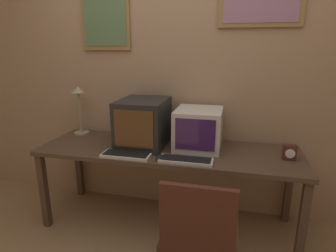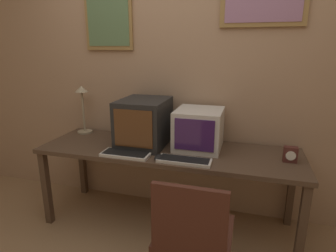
{
  "view_description": "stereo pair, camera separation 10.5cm",
  "coord_description": "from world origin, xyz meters",
  "px_view_note": "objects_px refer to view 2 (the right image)",
  "views": [
    {
      "loc": [
        0.52,
        -1.26,
        1.54
      ],
      "look_at": [
        0.0,
        0.9,
        0.92
      ],
      "focal_mm": 30.0,
      "sensor_mm": 36.0,
      "label": 1
    },
    {
      "loc": [
        0.62,
        -1.23,
        1.54
      ],
      "look_at": [
        0.0,
        0.9,
        0.92
      ],
      "focal_mm": 30.0,
      "sensor_mm": 36.0,
      "label": 2
    }
  ],
  "objects_px": {
    "keyboard_side": "(184,160)",
    "mouse_near_keyboard": "(158,157)",
    "monitor_right": "(199,129)",
    "desk_lamp": "(82,102)",
    "keyboard_main": "(126,154)",
    "desk_clock": "(290,154)",
    "office_chair": "(193,249)",
    "monitor_left": "(144,122)"
  },
  "relations": [
    {
      "from": "monitor_right",
      "to": "monitor_left",
      "type": "bearing_deg",
      "value": -174.19
    },
    {
      "from": "monitor_right",
      "to": "keyboard_main",
      "type": "xyz_separation_m",
      "value": [
        -0.52,
        -0.34,
        -0.15
      ]
    },
    {
      "from": "monitor_right",
      "to": "desk_clock",
      "type": "bearing_deg",
      "value": -9.49
    },
    {
      "from": "monitor_right",
      "to": "office_chair",
      "type": "bearing_deg",
      "value": -81.19
    },
    {
      "from": "monitor_left",
      "to": "monitor_right",
      "type": "height_order",
      "value": "monitor_left"
    },
    {
      "from": "keyboard_main",
      "to": "desk_lamp",
      "type": "bearing_deg",
      "value": 144.9
    },
    {
      "from": "keyboard_main",
      "to": "desk_lamp",
      "type": "xyz_separation_m",
      "value": [
        -0.65,
        0.46,
        0.3
      ]
    },
    {
      "from": "office_chair",
      "to": "monitor_right",
      "type": "bearing_deg",
      "value": 98.81
    },
    {
      "from": "desk_lamp",
      "to": "office_chair",
      "type": "distance_m",
      "value": 1.74
    },
    {
      "from": "monitor_right",
      "to": "desk_clock",
      "type": "distance_m",
      "value": 0.73
    },
    {
      "from": "monitor_left",
      "to": "monitor_right",
      "type": "bearing_deg",
      "value": 5.81
    },
    {
      "from": "desk_clock",
      "to": "office_chair",
      "type": "relative_size",
      "value": 0.14
    },
    {
      "from": "keyboard_side",
      "to": "office_chair",
      "type": "relative_size",
      "value": 0.46
    },
    {
      "from": "desk_clock",
      "to": "desk_lamp",
      "type": "relative_size",
      "value": 0.25
    },
    {
      "from": "keyboard_main",
      "to": "monitor_left",
      "type": "bearing_deg",
      "value": 81.24
    },
    {
      "from": "keyboard_main",
      "to": "office_chair",
      "type": "distance_m",
      "value": 0.89
    },
    {
      "from": "desk_clock",
      "to": "office_chair",
      "type": "height_order",
      "value": "office_chair"
    },
    {
      "from": "monitor_right",
      "to": "desk_lamp",
      "type": "relative_size",
      "value": 0.89
    },
    {
      "from": "monitor_left",
      "to": "mouse_near_keyboard",
      "type": "xyz_separation_m",
      "value": [
        0.23,
        -0.3,
        -0.18
      ]
    },
    {
      "from": "keyboard_main",
      "to": "desk_clock",
      "type": "distance_m",
      "value": 1.25
    },
    {
      "from": "monitor_right",
      "to": "desk_clock",
      "type": "height_order",
      "value": "monitor_right"
    },
    {
      "from": "office_chair",
      "to": "desk_clock",
      "type": "bearing_deg",
      "value": 51.53
    },
    {
      "from": "monitor_left",
      "to": "desk_clock",
      "type": "xyz_separation_m",
      "value": [
        1.18,
        -0.07,
        -0.14
      ]
    },
    {
      "from": "monitor_left",
      "to": "keyboard_main",
      "type": "height_order",
      "value": "monitor_left"
    },
    {
      "from": "mouse_near_keyboard",
      "to": "office_chair",
      "type": "height_order",
      "value": "office_chair"
    },
    {
      "from": "monitor_right",
      "to": "keyboard_main",
      "type": "relative_size",
      "value": 1.08
    },
    {
      "from": "keyboard_main",
      "to": "keyboard_side",
      "type": "bearing_deg",
      "value": 0.4
    },
    {
      "from": "mouse_near_keyboard",
      "to": "desk_lamp",
      "type": "bearing_deg",
      "value": 153.32
    },
    {
      "from": "desk_clock",
      "to": "desk_lamp",
      "type": "height_order",
      "value": "desk_lamp"
    },
    {
      "from": "monitor_right",
      "to": "office_chair",
      "type": "height_order",
      "value": "monitor_right"
    },
    {
      "from": "keyboard_side",
      "to": "mouse_near_keyboard",
      "type": "distance_m",
      "value": 0.2
    },
    {
      "from": "mouse_near_keyboard",
      "to": "keyboard_side",
      "type": "bearing_deg",
      "value": 2.79
    },
    {
      "from": "monitor_left",
      "to": "office_chair",
      "type": "height_order",
      "value": "monitor_left"
    },
    {
      "from": "monitor_left",
      "to": "keyboard_side",
      "type": "height_order",
      "value": "monitor_left"
    },
    {
      "from": "monitor_left",
      "to": "monitor_right",
      "type": "relative_size",
      "value": 1.16
    },
    {
      "from": "monitor_right",
      "to": "desk_lamp",
      "type": "height_order",
      "value": "desk_lamp"
    },
    {
      "from": "desk_clock",
      "to": "keyboard_side",
      "type": "bearing_deg",
      "value": -163.66
    },
    {
      "from": "mouse_near_keyboard",
      "to": "monitor_left",
      "type": "bearing_deg",
      "value": 127.05
    },
    {
      "from": "monitor_left",
      "to": "keyboard_main",
      "type": "bearing_deg",
      "value": -98.76
    },
    {
      "from": "desk_clock",
      "to": "office_chair",
      "type": "distance_m",
      "value": 1.01
    },
    {
      "from": "keyboard_main",
      "to": "mouse_near_keyboard",
      "type": "relative_size",
      "value": 3.67
    },
    {
      "from": "monitor_right",
      "to": "mouse_near_keyboard",
      "type": "height_order",
      "value": "monitor_right"
    }
  ]
}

